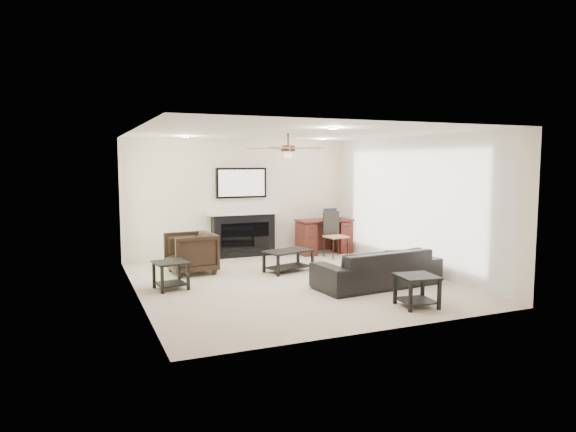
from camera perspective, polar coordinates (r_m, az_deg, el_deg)
name	(u,v)px	position (r m, az deg, el deg)	size (l,w,h in m)	color
room_shell	(299,182)	(8.68, 1.22, 3.77)	(5.50, 5.54, 2.52)	beige
sofa	(377,268)	(8.55, 9.88, -5.67)	(2.11, 0.82, 0.62)	black
armchair	(191,253)	(9.53, -10.74, -4.06)	(0.80, 0.82, 0.75)	black
coffee_table	(288,261)	(9.54, 0.05, -5.01)	(0.90, 0.50, 0.40)	black
end_table_near	(417,291)	(7.48, 14.12, -8.09)	(0.52, 0.52, 0.45)	black
end_table_left	(171,275)	(8.44, -12.88, -6.45)	(0.50, 0.50, 0.45)	black
fireplace_unit	(243,212)	(11.00, -4.98, 0.41)	(1.52, 0.34, 1.91)	black
desk	(324,236)	(11.43, 4.03, -2.28)	(1.22, 0.56, 0.76)	#39120E
desk_chair	(336,235)	(10.93, 5.34, -2.11)	(0.42, 0.44, 0.97)	black
laptop	(333,214)	(11.44, 4.99, 0.22)	(0.33, 0.24, 0.23)	black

